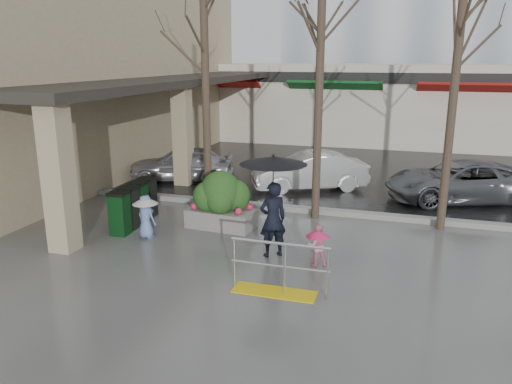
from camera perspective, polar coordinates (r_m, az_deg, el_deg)
The scene contains 20 objects.
ground at distance 11.08m, azimuth -2.84°, elevation -7.86°, with size 120.00×120.00×0.00m, color #51514F.
street_asphalt at distance 32.07m, azimuth 10.63°, elevation 7.11°, with size 120.00×36.00×0.01m, color black.
curb at distance 14.66m, azimuth 2.43°, elevation -1.74°, with size 120.00×0.30×0.15m, color gray.
near_building at distance 21.58m, azimuth -18.97°, elevation 13.46°, with size 6.00×18.00×8.00m, color tan.
canopy_slab at distance 19.46m, azimuth -8.50°, elevation 12.90°, with size 2.80×18.00×0.25m, color #2D2823.
pillar_front at distance 11.99m, azimuth -21.64°, elevation 1.66°, with size 0.55×0.55×3.50m, color tan.
pillar_back at distance 17.44m, azimuth -8.38°, elevation 6.47°, with size 0.55×0.55×3.50m, color tan.
storefront_row at distance 27.69m, azimuth 14.03°, elevation 9.88°, with size 34.00×6.74×4.00m.
handrail at distance 9.51m, azimuth 2.49°, elevation -9.41°, with size 1.90×0.50×1.03m.
tree_west at distance 14.31m, azimuth -5.94°, elevation 18.09°, with size 3.20×3.20×6.80m.
tree_midwest at distance 13.42m, azimuth 7.48°, elevation 18.89°, with size 3.20×3.20×7.00m.
tree_mideast at distance 13.24m, azimuth 22.26°, elevation 16.38°, with size 3.20×3.20×6.50m.
woman at distance 10.87m, azimuth 1.96°, elevation 0.01°, with size 1.48×1.48×2.33m.
child_pink at distance 10.72m, azimuth 7.03°, elevation -5.70°, with size 0.55×0.51×0.93m.
child_blue at distance 12.53m, azimuth -12.49°, elevation -2.28°, with size 0.63×0.63×1.09m.
planter at distance 13.00m, azimuth -3.98°, elevation -0.98°, with size 1.81×1.06×1.52m.
news_boxes at distance 13.59m, azimuth -13.75°, elevation -1.42°, with size 0.55×2.01×1.11m.
car_a at distance 18.19m, azimuth -8.46°, elevation 3.23°, with size 1.49×3.70×1.26m, color #9E9DA2.
car_b at distance 16.90m, azimuth 6.13°, elevation 2.41°, with size 1.33×3.82×1.26m, color silver.
car_c at distance 16.63m, azimuth 22.35°, elevation 1.14°, with size 2.09×4.53×1.26m, color slate.
Camera 1 is at (3.49, -9.59, 4.32)m, focal length 35.00 mm.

